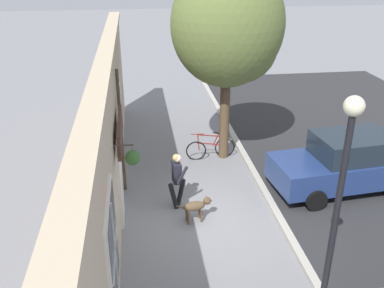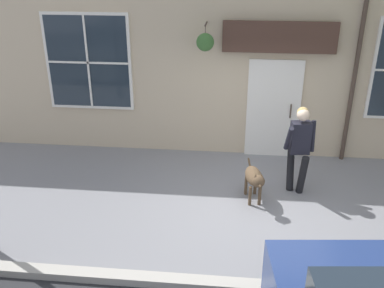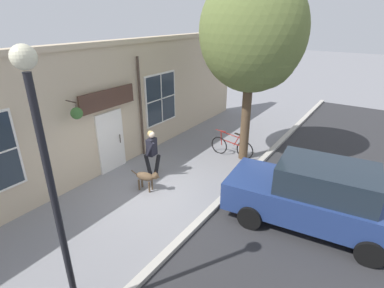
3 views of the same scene
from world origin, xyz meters
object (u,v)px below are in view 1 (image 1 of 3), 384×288
at_px(street_tree_by_curb, 231,30).
at_px(leaning_bicycle, 211,148).
at_px(pedestrian_walking, 177,176).
at_px(dog_on_leash, 196,206).
at_px(parked_car_mid_block, 347,163).
at_px(street_lamp, 340,191).

distance_m(street_tree_by_curb, leaning_bicycle, 4.02).
distance_m(pedestrian_walking, leaning_bicycle, 3.33).
relative_size(dog_on_leash, street_tree_by_curb, 0.16).
bearing_deg(leaning_bicycle, street_tree_by_curb, 2.58).
xyz_separation_m(dog_on_leash, street_tree_by_curb, (1.59, 3.73, 3.89)).
xyz_separation_m(pedestrian_walking, parked_car_mid_block, (5.09, 0.33, -0.10)).
distance_m(street_tree_by_curb, parked_car_mid_block, 5.33).
relative_size(dog_on_leash, street_lamp, 0.21).
height_order(pedestrian_walking, leaning_bicycle, pedestrian_walking).
height_order(pedestrian_walking, parked_car_mid_block, parked_car_mid_block).
relative_size(parked_car_mid_block, street_lamp, 0.95).
bearing_deg(pedestrian_walking, parked_car_mid_block, 3.68).
xyz_separation_m(street_tree_by_curb, street_lamp, (0.19, -7.62, -1.28)).
height_order(leaning_bicycle, parked_car_mid_block, parked_car_mid_block).
xyz_separation_m(pedestrian_walking, leaning_bicycle, (1.46, 2.93, -0.60)).
height_order(street_tree_by_curb, leaning_bicycle, street_tree_by_curb).
relative_size(pedestrian_walking, street_tree_by_curb, 0.25).
bearing_deg(pedestrian_walking, dog_on_leash, -60.93).
bearing_deg(street_lamp, street_tree_by_curb, 91.43).
distance_m(parked_car_mid_block, street_lamp, 6.17).
bearing_deg(leaning_bicycle, pedestrian_walking, -116.42).
height_order(leaning_bicycle, street_lamp, street_lamp).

